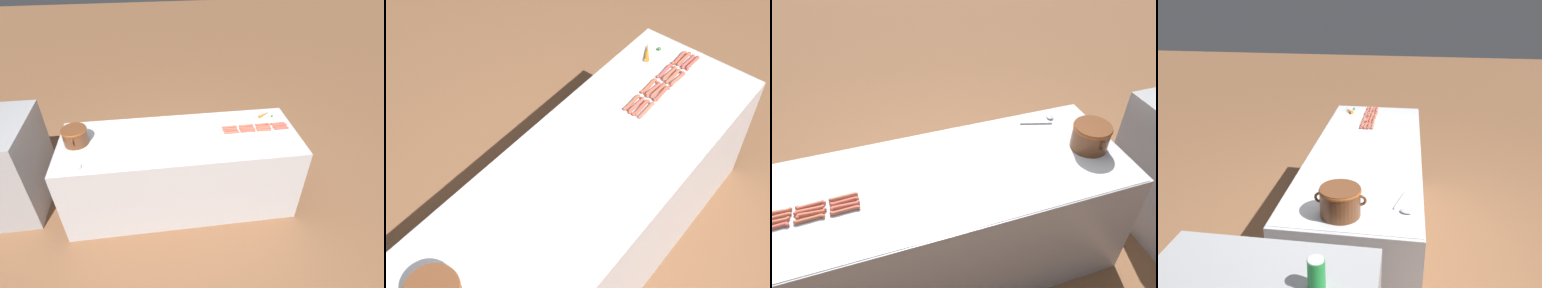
% 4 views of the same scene
% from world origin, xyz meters
% --- Properties ---
extents(ground_plane, '(20.00, 20.00, 0.00)m').
position_xyz_m(ground_plane, '(0.00, 0.00, 0.00)').
color(ground_plane, brown).
extents(griddle_counter, '(0.85, 2.35, 0.86)m').
position_xyz_m(griddle_counter, '(0.00, 0.00, 0.43)').
color(griddle_counter, '#BCBCC1').
rests_on(griddle_counter, ground_plane).
extents(hot_dog_0, '(0.02, 0.16, 0.02)m').
position_xyz_m(hot_dog_0, '(0.01, -1.03, 0.88)').
color(hot_dog_0, '#B24F3E').
rests_on(hot_dog_0, griddle_counter).
extents(hot_dog_1, '(0.03, 0.16, 0.02)m').
position_xyz_m(hot_dog_1, '(0.00, -0.85, 0.88)').
color(hot_dog_1, '#B85943').
rests_on(hot_dog_1, griddle_counter).
extents(hot_dog_2, '(0.03, 0.16, 0.02)m').
position_xyz_m(hot_dog_2, '(0.01, -0.68, 0.88)').
color(hot_dog_2, '#B2513D').
rests_on(hot_dog_2, griddle_counter).
extents(hot_dog_3, '(0.03, 0.16, 0.02)m').
position_xyz_m(hot_dog_3, '(0.00, -0.52, 0.88)').
color(hot_dog_3, '#B25E46').
rests_on(hot_dog_3, griddle_counter).
extents(hot_dog_4, '(0.03, 0.16, 0.02)m').
position_xyz_m(hot_dog_4, '(0.03, -1.03, 0.88)').
color(hot_dog_4, '#B65147').
rests_on(hot_dog_4, griddle_counter).
extents(hot_dog_5, '(0.02, 0.16, 0.02)m').
position_xyz_m(hot_dog_5, '(0.03, -0.85, 0.88)').
color(hot_dog_5, '#B75D45').
rests_on(hot_dog_5, griddle_counter).
extents(hot_dog_6, '(0.03, 0.16, 0.02)m').
position_xyz_m(hot_dog_6, '(0.04, -0.69, 0.88)').
color(hot_dog_6, '#B75845').
rests_on(hot_dog_6, griddle_counter).
extents(hot_dog_7, '(0.03, 0.16, 0.02)m').
position_xyz_m(hot_dog_7, '(0.03, -0.51, 0.88)').
color(hot_dog_7, '#BC503D').
rests_on(hot_dog_7, griddle_counter).
extents(hot_dog_8, '(0.02, 0.16, 0.02)m').
position_xyz_m(hot_dog_8, '(0.07, -1.04, 0.88)').
color(hot_dog_8, '#B55641').
rests_on(hot_dog_8, griddle_counter).
extents(hot_dog_9, '(0.03, 0.16, 0.02)m').
position_xyz_m(hot_dog_9, '(0.06, -0.86, 0.88)').
color(hot_dog_9, '#B45A3F').
rests_on(hot_dog_9, griddle_counter).
extents(hot_dog_10, '(0.03, 0.16, 0.02)m').
position_xyz_m(hot_dog_10, '(0.07, -0.68, 0.88)').
color(hot_dog_10, '#BA533E').
rests_on(hot_dog_10, griddle_counter).
extents(hot_dog_11, '(0.03, 0.16, 0.02)m').
position_xyz_m(hot_dog_11, '(0.07, -0.51, 0.88)').
color(hot_dog_11, '#BB5646').
rests_on(hot_dog_11, griddle_counter).
extents(hot_dog_12, '(0.03, 0.16, 0.02)m').
position_xyz_m(hot_dog_12, '(0.09, -1.03, 0.88)').
color(hot_dog_12, '#BB543F').
rests_on(hot_dog_12, griddle_counter).
extents(hot_dog_13, '(0.03, 0.16, 0.02)m').
position_xyz_m(hot_dog_13, '(0.10, -0.86, 0.88)').
color(hot_dog_13, '#BB5045').
rests_on(hot_dog_13, griddle_counter).
extents(hot_dog_14, '(0.03, 0.16, 0.02)m').
position_xyz_m(hot_dog_14, '(0.10, -0.69, 0.88)').
color(hot_dog_14, '#B7593D').
rests_on(hot_dog_14, griddle_counter).
extents(hot_dog_15, '(0.03, 0.16, 0.02)m').
position_xyz_m(hot_dog_15, '(0.10, -0.51, 0.88)').
color(hot_dog_15, '#B0543D').
rests_on(hot_dog_15, griddle_counter).
extents(bean_pot, '(0.29, 0.24, 0.17)m').
position_xyz_m(bean_pot, '(0.04, 0.98, 0.96)').
color(bean_pot, brown).
rests_on(bean_pot, griddle_counter).
extents(serving_spoon, '(0.12, 0.27, 0.02)m').
position_xyz_m(serving_spoon, '(-0.31, 0.87, 0.87)').
color(serving_spoon, '#B7B7BC').
rests_on(serving_spoon, griddle_counter).
extents(carrot, '(0.12, 0.16, 0.03)m').
position_xyz_m(carrot, '(0.28, -0.95, 0.88)').
color(carrot, orange).
rests_on(carrot, griddle_counter).
extents(soda_can, '(0.07, 0.07, 0.13)m').
position_xyz_m(soda_can, '(0.00, 1.73, 1.09)').
color(soda_can, '#1E8C38').
rests_on(soda_can, back_cabinet).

